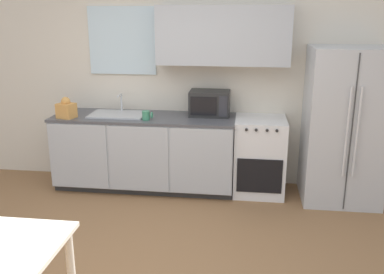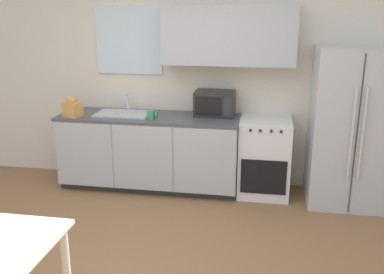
{
  "view_description": "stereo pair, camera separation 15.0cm",
  "coord_description": "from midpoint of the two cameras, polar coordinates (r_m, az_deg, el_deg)",
  "views": [
    {
      "loc": [
        0.85,
        -2.93,
        2.09
      ],
      "look_at": [
        0.4,
        0.54,
        1.05
      ],
      "focal_mm": 40.0,
      "sensor_mm": 36.0,
      "label": 1
    },
    {
      "loc": [
        1.0,
        -2.91,
        2.09
      ],
      "look_at": [
        0.4,
        0.54,
        1.05
      ],
      "focal_mm": 40.0,
      "sensor_mm": 36.0,
      "label": 2
    }
  ],
  "objects": [
    {
      "name": "microwave",
      "position": [
        5.04,
        1.51,
        4.52
      ],
      "size": [
        0.47,
        0.33,
        0.29
      ],
      "color": "#282828",
      "rests_on": "kitchen_counter"
    },
    {
      "name": "refrigerator",
      "position": [
        5.0,
        18.78,
        1.4
      ],
      "size": [
        0.84,
        0.77,
        1.73
      ],
      "color": "silver",
      "rests_on": "ground_plane"
    },
    {
      "name": "kitchen_sink",
      "position": [
        5.17,
        -10.66,
        3.04
      ],
      "size": [
        0.65,
        0.41,
        0.23
      ],
      "color": "#B7BABC",
      "rests_on": "kitchen_counter"
    },
    {
      "name": "oven_range",
      "position": [
        5.08,
        8.14,
        -2.54
      ],
      "size": [
        0.58,
        0.62,
        0.9
      ],
      "color": "white",
      "rests_on": "ground_plane"
    },
    {
      "name": "kitchen_counter",
      "position": [
        5.2,
        -7.09,
        -1.97
      ],
      "size": [
        2.16,
        0.68,
        0.9
      ],
      "color": "#333333",
      "rests_on": "ground_plane"
    },
    {
      "name": "coffee_mug",
      "position": [
        4.89,
        -6.94,
        2.88
      ],
      "size": [
        0.12,
        0.09,
        0.1
      ],
      "color": "#3F8C66",
      "rests_on": "kitchen_counter"
    },
    {
      "name": "wall_back",
      "position": [
        5.22,
        -2.07,
        9.12
      ],
      "size": [
        12.0,
        0.38,
        2.7
      ],
      "color": "beige",
      "rests_on": "ground_plane"
    },
    {
      "name": "grocery_bag_0",
      "position": [
        5.17,
        -17.23,
        3.58
      ],
      "size": [
        0.23,
        0.21,
        0.25
      ],
      "rotation": [
        0.0,
        0.0,
        -0.3
      ],
      "color": "#DB994C",
      "rests_on": "kitchen_counter"
    }
  ]
}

